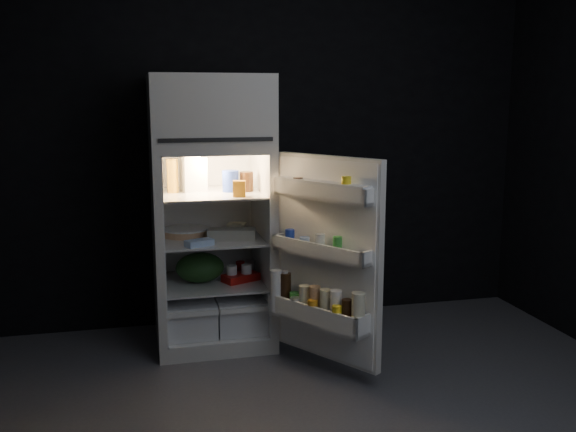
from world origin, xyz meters
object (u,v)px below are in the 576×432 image
object	(u,v)px
refrigerator	(211,202)
fridge_door	(324,264)
egg_carton	(232,234)
yogurt_tray	(241,277)
milk_jug	(193,173)

from	to	relation	value
refrigerator	fridge_door	world-z (taller)	refrigerator
egg_carton	yogurt_tray	bearing A→B (deg)	53.46
milk_jug	yogurt_tray	bearing A→B (deg)	-35.73
refrigerator	yogurt_tray	size ratio (longest dim) A/B	7.50
fridge_door	milk_jug	xyz separation A→B (m)	(-0.68, 0.74, 0.47)
refrigerator	milk_jug	size ratio (longest dim) A/B	7.42
refrigerator	egg_carton	bearing A→B (deg)	-50.67
yogurt_tray	fridge_door	bearing A→B (deg)	-80.22
refrigerator	fridge_door	size ratio (longest dim) A/B	1.46
fridge_door	milk_jug	distance (m)	1.11
milk_jug	yogurt_tray	xyz separation A→B (m)	(0.29, -0.13, -0.69)
fridge_door	milk_jug	bearing A→B (deg)	132.81
egg_carton	refrigerator	bearing A→B (deg)	142.53
milk_jug	yogurt_tray	world-z (taller)	milk_jug
refrigerator	yogurt_tray	xyz separation A→B (m)	(0.18, -0.09, -0.50)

